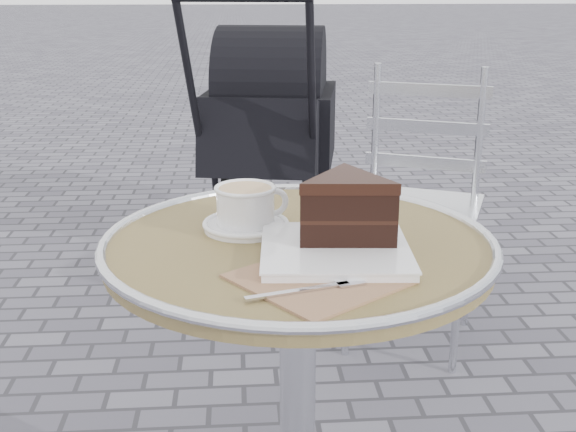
{
  "coord_description": "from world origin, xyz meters",
  "views": [
    {
      "loc": [
        -0.11,
        -1.23,
        1.18
      ],
      "look_at": [
        -0.02,
        -0.01,
        0.78
      ],
      "focal_mm": 45.0,
      "sensor_mm": 36.0,
      "label": 1
    }
  ],
  "objects": [
    {
      "name": "baby_stroller",
      "position": [
        0.03,
        1.9,
        0.52
      ],
      "size": [
        0.68,
        1.17,
        1.15
      ],
      "rotation": [
        0.0,
        0.0,
        -0.17
      ],
      "color": "black",
      "rests_on": "ground"
    },
    {
      "name": "bistro_chair",
      "position": [
        0.51,
        1.07,
        0.57
      ],
      "size": [
        0.54,
        0.54,
        0.92
      ],
      "rotation": [
        0.0,
        0.0,
        -0.41
      ],
      "color": "silver",
      "rests_on": "ground"
    },
    {
      "name": "cappuccino_set",
      "position": [
        -0.09,
        0.07,
        0.77
      ],
      "size": [
        0.19,
        0.16,
        0.08
      ],
      "rotation": [
        0.0,
        0.0,
        0.32
      ],
      "color": "white",
      "rests_on": "cafe_table"
    },
    {
      "name": "cafe_table",
      "position": [
        0.0,
        0.0,
        0.57
      ],
      "size": [
        0.72,
        0.72,
        0.74
      ],
      "color": "silver",
      "rests_on": "ground"
    },
    {
      "name": "cake_plate_set",
      "position": [
        0.07,
        -0.07,
        0.79
      ],
      "size": [
        0.35,
        0.42,
        0.13
      ],
      "rotation": [
        0.0,
        0.0,
        -0.06
      ],
      "color": "#986C53",
      "rests_on": "cafe_table"
    }
  ]
}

